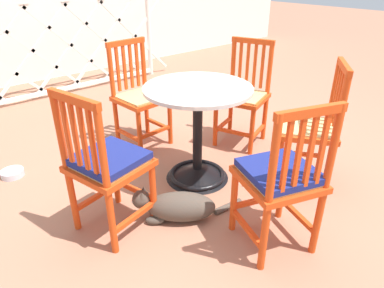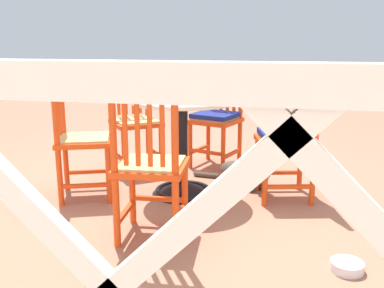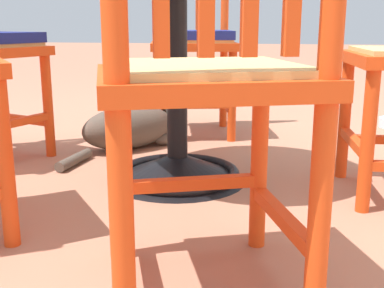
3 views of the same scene
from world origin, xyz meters
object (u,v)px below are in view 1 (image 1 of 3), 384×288
Objects in this scene: orange_chair_tucked_in at (310,129)px; pet_water_bowl at (12,173)px; orange_chair_by_planter at (243,97)px; orange_chair_near_fence at (281,179)px; cafe_table at (197,145)px; tabby_cat at (175,206)px; orange_chair_at_corner at (140,98)px; orange_chair_facing_out at (107,165)px.

orange_chair_tucked_in is 5.36× the size of pet_water_bowl.
orange_chair_near_fence is (-0.86, -1.03, 0.01)m from orange_chair_by_planter.
orange_chair_tucked_in is (0.57, -0.56, 0.15)m from cafe_table.
cafe_table is at bearing 135.28° from orange_chair_tucked_in.
tabby_cat is (-0.30, 0.55, -0.35)m from orange_chair_near_fence.
orange_chair_tucked_in is at bearing -67.75° from orange_chair_at_corner.
orange_chair_at_corner reaches higher than cafe_table.
orange_chair_facing_out is at bearing -132.65° from orange_chair_at_corner.
orange_chair_by_planter is 1.53m from orange_chair_facing_out.
orange_chair_by_planter is 1.34m from orange_chair_near_fence.
orange_chair_facing_out reaches higher than tabby_cat.
cafe_table reaches higher than tabby_cat.
orange_chair_by_planter and orange_chair_at_corner have the same top height.
orange_chair_tucked_in is at bearing -19.96° from orange_chair_facing_out.
orange_chair_near_fence is 5.36× the size of pet_water_bowl.
orange_chair_facing_out is 1.00× the size of orange_chair_near_fence.
pet_water_bowl is at bearing 117.81° from orange_chair_near_fence.
tabby_cat is at bearing -30.33° from orange_chair_facing_out.
orange_chair_by_planter is 2.00m from pet_water_bowl.
orange_chair_at_corner and orange_chair_facing_out have the same top height.
orange_chair_tucked_in is at bearing -42.82° from pet_water_bowl.
cafe_table reaches higher than pet_water_bowl.
orange_chair_by_planter is 0.91m from orange_chair_at_corner.
pet_water_bowl is at bearing 137.18° from orange_chair_tucked_in.
pet_water_bowl is (-0.30, 1.04, -0.42)m from orange_chair_facing_out.
tabby_cat is at bearing 163.90° from orange_chair_tucked_in.
orange_chair_by_planter is 5.36× the size of pet_water_bowl.
orange_chair_tucked_in is (-0.16, -0.77, 0.00)m from orange_chair_by_planter.
orange_chair_facing_out is at bearing 130.51° from orange_chair_near_fence.
orange_chair_facing_out is 0.98m from orange_chair_near_fence.
orange_chair_facing_out is 1.43m from orange_chair_tucked_in.
pet_water_bowl is (-1.80, 0.75, -0.41)m from orange_chair_by_planter.
orange_chair_tucked_in reaches higher than tabby_cat.
orange_chair_facing_out is at bearing -73.68° from pet_water_bowl.
cafe_table is at bearing 32.22° from tabby_cat.
pet_water_bowl is (-1.09, 0.18, -0.41)m from orange_chair_at_corner.
orange_chair_at_corner is 1.00× the size of orange_chair_near_fence.
orange_chair_at_corner is at bearing 140.92° from orange_chair_by_planter.
orange_chair_by_planter is 1.00× the size of orange_chair_near_fence.
orange_chair_by_planter is at bearing 15.80° from cafe_table.
cafe_table is 0.83× the size of orange_chair_tucked_in.
orange_chair_at_corner is 5.36× the size of pet_water_bowl.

